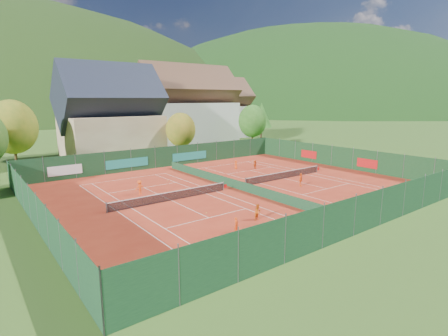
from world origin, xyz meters
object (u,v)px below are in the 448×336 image
chalet (111,118)px  player_left_far (140,187)px  hotel_block_b (218,112)px  player_right_far_a (236,165)px  player_left_mid (258,212)px  player_right_far_b (255,165)px  hotel_block_a (188,111)px  ball_hopper (383,190)px  player_left_near (236,225)px  player_right_near (301,180)px

chalet → player_left_far: bearing=-104.1°
hotel_block_b → player_right_far_a: hotel_block_b is taller
player_left_mid → player_right_far_b: 21.34m
hotel_block_a → ball_hopper: (-5.56, -47.53, -6.83)m
player_left_far → player_right_far_b: 18.86m
hotel_block_b → player_left_near: (-38.26, -54.38, -6.01)m
chalet → hotel_block_a: size_ratio=0.75×
player_right_far_a → player_right_far_b: 2.70m
hotel_block_a → hotel_block_b: (14.00, 8.00, -0.76)m
hotel_block_a → player_right_far_a: bearing=-108.0°
player_right_near → player_right_far_a: (0.45, 12.26, -0.15)m
hotel_block_a → player_right_near: bearing=-103.3°
player_left_mid → hotel_block_a: bearing=56.8°
ball_hopper → player_left_mid: (-15.50, 2.26, 0.13)m
hotel_block_b → player_left_mid: size_ratio=12.69×
player_right_near → player_right_far_b: size_ratio=1.18×
hotel_block_a → player_left_near: hotel_block_a is taller
hotel_block_a → player_right_far_b: hotel_block_a is taller
ball_hopper → player_left_near: player_left_near is taller
player_right_near → player_left_mid: bearing=170.0°
hotel_block_b → player_left_mid: (-35.06, -53.27, -5.94)m
chalet → player_right_near: chalet is taller
player_left_mid → player_right_near: player_right_near is taller
ball_hopper → player_left_far: 25.29m
player_right_near → player_right_far_b: bearing=41.5°
hotel_block_b → ball_hopper: 59.18m
player_left_far → player_right_near: bearing=144.8°
player_left_near → player_left_mid: player_left_mid is taller
ball_hopper → player_left_far: player_left_far is taller
hotel_block_a → player_left_mid: 50.37m
player_left_mid → player_right_far_a: player_left_mid is taller
chalet → player_left_near: bearing=-97.4°
ball_hopper → player_right_far_a: (-3.41, 19.97, 0.06)m
player_left_near → player_left_mid: bearing=-4.3°
hotel_block_a → player_left_far: size_ratio=14.10×
chalet → ball_hopper: bearing=-72.1°
player_right_far_b → hotel_block_b: bearing=-161.1°
chalet → player_left_far: (-6.56, -26.06, -5.86)m
player_right_far_a → hotel_block_a: bearing=-126.5°
hotel_block_a → player_right_far_b: bearing=-103.3°
player_left_near → player_right_far_a: bearing=27.5°
hotel_block_a → ball_hopper: bearing=-96.7°
player_right_near → player_right_far_a: 12.27m
chalet → player_left_near: (-5.26, -40.38, -6.02)m
player_left_near → player_left_far: 14.38m
ball_hopper → player_right_far_a: bearing=99.7°
hotel_block_b → player_left_far: hotel_block_b is taller
player_right_far_a → player_left_mid: bearing=37.3°
chalet → hotel_block_a: bearing=17.5°
ball_hopper → player_left_mid: player_left_mid is taller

